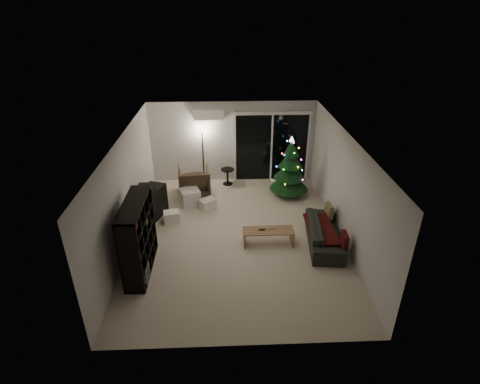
% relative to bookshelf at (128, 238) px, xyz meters
% --- Properties ---
extents(room, '(6.50, 7.51, 2.60)m').
position_rel_bookshelf_xyz_m(room, '(2.71, 2.64, 0.22)').
color(room, beige).
rests_on(room, ground).
extents(bookshelf, '(0.85, 1.64, 1.60)m').
position_rel_bookshelf_xyz_m(bookshelf, '(0.00, 0.00, 0.00)').
color(bookshelf, black).
rests_on(bookshelf, floor).
extents(media_cabinet, '(0.88, 1.36, 0.80)m').
position_rel_bookshelf_xyz_m(media_cabinet, '(0.00, 2.02, -0.40)').
color(media_cabinet, black).
rests_on(media_cabinet, floor).
extents(stereo, '(0.40, 0.48, 0.17)m').
position_rel_bookshelf_xyz_m(stereo, '(0.00, 2.02, 0.09)').
color(stereo, black).
rests_on(stereo, media_cabinet).
extents(armchair, '(0.99, 1.01, 0.83)m').
position_rel_bookshelf_xyz_m(armchair, '(1.09, 3.45, -0.38)').
color(armchair, '#4F3C27').
rests_on(armchair, floor).
extents(ottoman, '(0.64, 0.64, 0.45)m').
position_rel_bookshelf_xyz_m(ottoman, '(1.01, 2.80, -0.57)').
color(ottoman, beige).
rests_on(ottoman, floor).
extents(cardboard_box_a, '(0.45, 0.37, 0.29)m').
position_rel_bookshelf_xyz_m(cardboard_box_a, '(0.61, 1.88, -0.65)').
color(cardboard_box_a, '#F5E5C9').
rests_on(cardboard_box_a, floor).
extents(cardboard_box_b, '(0.50, 0.48, 0.28)m').
position_rel_bookshelf_xyz_m(cardboard_box_b, '(1.50, 2.53, -0.66)').
color(cardboard_box_b, '#F5E5C9').
rests_on(cardboard_box_b, floor).
extents(side_table, '(0.44, 0.44, 0.51)m').
position_rel_bookshelf_xyz_m(side_table, '(2.08, 4.05, -0.54)').
color(side_table, black).
rests_on(side_table, floor).
extents(floor_lamp, '(0.28, 0.28, 1.76)m').
position_rel_bookshelf_xyz_m(floor_lamp, '(1.34, 4.20, 0.08)').
color(floor_lamp, black).
rests_on(floor_lamp, floor).
extents(sofa, '(0.93, 1.94, 0.55)m').
position_rel_bookshelf_xyz_m(sofa, '(4.30, 0.77, -0.52)').
color(sofa, '#292C27').
rests_on(sofa, floor).
extents(sofa_throw, '(0.58, 1.35, 0.04)m').
position_rel_bookshelf_xyz_m(sofa_throw, '(4.20, 0.77, -0.40)').
color(sofa_throw, '#3F0608').
rests_on(sofa_throw, sofa).
extents(cushion_a, '(0.14, 0.37, 0.36)m').
position_rel_bookshelf_xyz_m(cushion_a, '(4.55, 1.42, -0.30)').
color(cushion_a, tan).
rests_on(cushion_a, sofa).
extents(cushion_b, '(0.13, 0.37, 0.36)m').
position_rel_bookshelf_xyz_m(cushion_b, '(4.55, 0.12, -0.30)').
color(cushion_b, '#3F0608').
rests_on(cushion_b, sofa).
extents(coffee_table, '(1.19, 0.43, 0.37)m').
position_rel_bookshelf_xyz_m(coffee_table, '(2.98, 0.81, -0.61)').
color(coffee_table, '#9F8251').
rests_on(coffee_table, floor).
extents(remote_a, '(0.15, 0.04, 0.02)m').
position_rel_bookshelf_xyz_m(remote_a, '(2.83, 0.81, -0.41)').
color(remote_a, black).
rests_on(remote_a, coffee_table).
extents(remote_b, '(0.14, 0.08, 0.02)m').
position_rel_bookshelf_xyz_m(remote_b, '(3.08, 0.86, -0.41)').
color(remote_b, slate).
rests_on(remote_b, coffee_table).
extents(christmas_tree, '(1.40, 1.40, 1.80)m').
position_rel_bookshelf_xyz_m(christmas_tree, '(3.86, 3.27, 0.10)').
color(christmas_tree, '#163D17').
rests_on(christmas_tree, floor).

